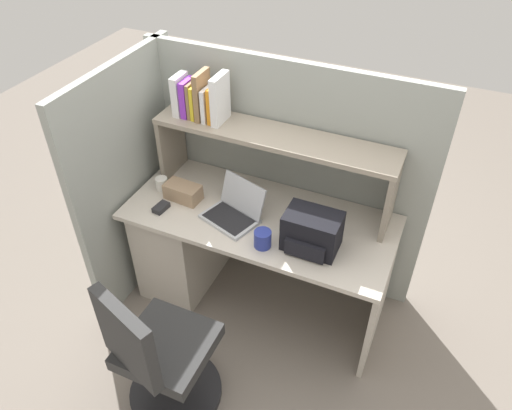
{
  "coord_description": "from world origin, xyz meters",
  "views": [
    {
      "loc": [
        0.88,
        -2.02,
        2.61
      ],
      "look_at": [
        0.0,
        -0.05,
        0.85
      ],
      "focal_mm": 34.41,
      "sensor_mm": 36.0,
      "label": 1
    }
  ],
  "objects_px": {
    "paper_cup": "(162,184)",
    "office_chair": "(160,359)",
    "snack_canister": "(263,239)",
    "backpack": "(312,232)",
    "tissue_box": "(183,192)",
    "computer_mouse": "(161,207)",
    "laptop": "(235,210)"
  },
  "relations": [
    {
      "from": "paper_cup",
      "to": "office_chair",
      "type": "bearing_deg",
      "value": -60.5
    },
    {
      "from": "snack_canister",
      "to": "office_chair",
      "type": "distance_m",
      "value": 0.82
    },
    {
      "from": "backpack",
      "to": "tissue_box",
      "type": "distance_m",
      "value": 0.86
    },
    {
      "from": "computer_mouse",
      "to": "office_chair",
      "type": "xyz_separation_m",
      "value": [
        0.4,
        -0.71,
        -0.35
      ]
    },
    {
      "from": "laptop",
      "to": "paper_cup",
      "type": "bearing_deg",
      "value": 173.62
    },
    {
      "from": "laptop",
      "to": "office_chair",
      "type": "xyz_separation_m",
      "value": [
        -0.04,
        -0.83,
        -0.39
      ]
    },
    {
      "from": "laptop",
      "to": "computer_mouse",
      "type": "height_order",
      "value": "laptop"
    },
    {
      "from": "laptop",
      "to": "paper_cup",
      "type": "distance_m",
      "value": 0.54
    },
    {
      "from": "laptop",
      "to": "office_chair",
      "type": "relative_size",
      "value": 0.41
    },
    {
      "from": "backpack",
      "to": "computer_mouse",
      "type": "distance_m",
      "value": 0.93
    },
    {
      "from": "laptop",
      "to": "backpack",
      "type": "distance_m",
      "value": 0.5
    },
    {
      "from": "snack_canister",
      "to": "office_chair",
      "type": "bearing_deg",
      "value": -113.0
    },
    {
      "from": "office_chair",
      "to": "tissue_box",
      "type": "bearing_deg",
      "value": -49.55
    },
    {
      "from": "office_chair",
      "to": "backpack",
      "type": "bearing_deg",
      "value": -104.96
    },
    {
      "from": "laptop",
      "to": "snack_canister",
      "type": "height_order",
      "value": "laptop"
    },
    {
      "from": "office_chair",
      "to": "paper_cup",
      "type": "bearing_deg",
      "value": -41.05
    },
    {
      "from": "backpack",
      "to": "snack_canister",
      "type": "relative_size",
      "value": 2.96
    },
    {
      "from": "paper_cup",
      "to": "computer_mouse",
      "type": "bearing_deg",
      "value": -59.49
    },
    {
      "from": "backpack",
      "to": "computer_mouse",
      "type": "height_order",
      "value": "backpack"
    },
    {
      "from": "computer_mouse",
      "to": "paper_cup",
      "type": "xyz_separation_m",
      "value": [
        -0.11,
        0.18,
        0.02
      ]
    },
    {
      "from": "computer_mouse",
      "to": "tissue_box",
      "type": "bearing_deg",
      "value": 72.9
    },
    {
      "from": "paper_cup",
      "to": "snack_canister",
      "type": "relative_size",
      "value": 0.8
    },
    {
      "from": "snack_canister",
      "to": "tissue_box",
      "type": "bearing_deg",
      "value": 162.95
    },
    {
      "from": "snack_canister",
      "to": "office_chair",
      "type": "height_order",
      "value": "office_chair"
    },
    {
      "from": "laptop",
      "to": "computer_mouse",
      "type": "distance_m",
      "value": 0.45
    },
    {
      "from": "computer_mouse",
      "to": "office_chair",
      "type": "bearing_deg",
      "value": -53.51
    },
    {
      "from": "backpack",
      "to": "office_chair",
      "type": "distance_m",
      "value": 1.03
    },
    {
      "from": "backpack",
      "to": "tissue_box",
      "type": "bearing_deg",
      "value": 174.18
    },
    {
      "from": "tissue_box",
      "to": "office_chair",
      "type": "xyz_separation_m",
      "value": [
        0.33,
        -0.86,
        -0.39
      ]
    },
    {
      "from": "backpack",
      "to": "computer_mouse",
      "type": "relative_size",
      "value": 2.88
    },
    {
      "from": "paper_cup",
      "to": "office_chair",
      "type": "distance_m",
      "value": 1.09
    },
    {
      "from": "laptop",
      "to": "paper_cup",
      "type": "xyz_separation_m",
      "value": [
        -0.54,
        0.06,
        -0.01
      ]
    }
  ]
}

